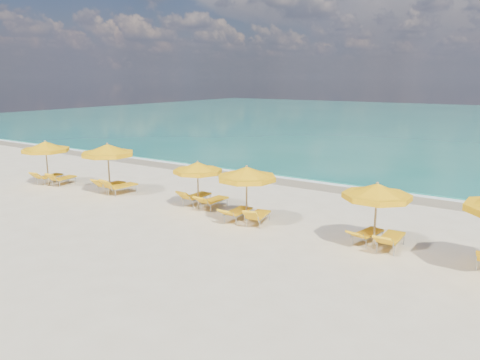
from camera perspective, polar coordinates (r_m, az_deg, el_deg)
The scene contains 20 objects.
ground_plane at distance 19.01m, azimuth -2.53°, elevation -4.34°, with size 120.00×120.00×0.00m, color beige.
ocean at distance 63.80m, azimuth 24.11°, elevation 6.43°, with size 120.00×80.00×0.30m, color #126A5A.
wet_sand_band at distance 25.15m, azimuth 7.51°, elevation -0.26°, with size 120.00×2.60×0.01m, color tan.
foam_line at distance 25.86m, azimuth 8.30°, elevation 0.06°, with size 120.00×1.20×0.03m, color white.
whitecap_near at distance 36.25m, azimuth 5.79°, elevation 3.67°, with size 14.00×0.36×0.05m, color white.
umbrella_1 at distance 25.79m, azimuth -22.62°, elevation 3.73°, with size 3.01×3.01×2.35m.
umbrella_2 at distance 22.81m, azimuth -15.84°, elevation 3.48°, with size 3.20×3.20×2.48m.
umbrella_3 at distance 19.59m, azimuth -5.19°, elevation 1.46°, with size 2.07×2.07×2.08m.
umbrella_4 at distance 17.43m, azimuth 0.82°, elevation 0.74°, with size 2.79×2.79×2.29m.
umbrella_5 at distance 15.51m, azimuth 16.35°, elevation -1.40°, with size 2.89×2.89×2.24m.
lounger_1_left at distance 26.66m, azimuth -22.25°, elevation 0.10°, with size 0.85×1.83×0.78m.
lounger_1_right at distance 25.97m, azimuth -20.72°, elevation -0.10°, with size 0.79×1.71×0.78m.
lounger_2_left at distance 23.69m, azimuth -15.44°, elevation -0.87°, with size 0.62×1.75×0.81m.
lounger_2_right at distance 23.08m, azimuth -14.23°, elevation -1.11°, with size 0.77×1.86×0.89m.
lounger_3_left at distance 20.67m, azimuth -5.35°, elevation -2.37°, with size 0.62×1.80×0.80m.
lounger_3_right at distance 19.98m, azimuth -3.23°, elevation -2.87°, with size 0.63×1.79×0.74m.
lounger_4_left at distance 18.32m, azimuth -0.29°, elevation -4.30°, with size 0.63×1.78×0.68m.
lounger_4_right at distance 17.85m, azimuth 2.22°, elevation -4.75°, with size 0.90×1.76×0.80m.
lounger_5_left at distance 16.49m, azimuth 15.25°, elevation -6.73°, with size 0.85×1.74×0.64m.
lounger_5_right at distance 16.10m, azimuth 17.86°, elevation -7.27°, with size 0.64×1.85×0.75m.
Camera 1 is at (10.82, -14.64, 5.49)m, focal length 35.00 mm.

